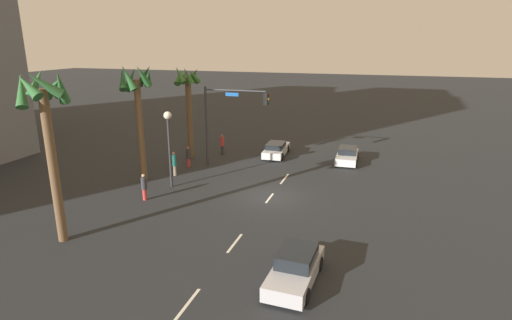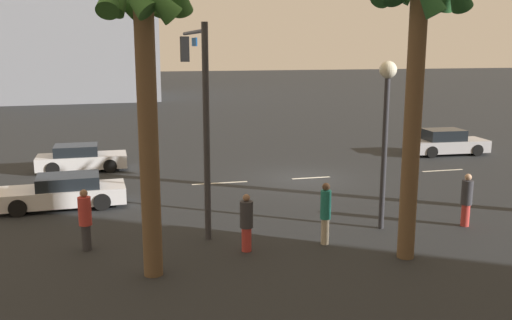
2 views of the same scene
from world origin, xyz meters
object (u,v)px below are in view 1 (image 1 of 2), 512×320
object	(u,v)px
palm_tree_0	(138,97)
car_1	(347,155)
pedestrian_2	(174,163)
pedestrian_0	(188,156)
palm_tree_2	(188,92)
pedestrian_1	(144,186)
pedestrian_3	(222,144)
streetlamp	(169,134)
car_0	(276,149)
car_2	(296,268)
traffic_signal	(226,114)
palm_tree_1	(46,120)

from	to	relation	value
palm_tree_0	car_1	bearing A→B (deg)	-55.23
pedestrian_2	car_1	bearing A→B (deg)	-57.63
pedestrian_0	palm_tree_2	world-z (taller)	palm_tree_2
pedestrian_1	palm_tree_0	bearing A→B (deg)	33.00
pedestrian_1	palm_tree_0	size ratio (longest dim) A/B	0.21
palm_tree_2	pedestrian_3	bearing A→B (deg)	-51.89
pedestrian_1	streetlamp	bearing A→B (deg)	-8.56
car_0	palm_tree_2	size ratio (longest dim) A/B	0.58
car_2	pedestrian_1	distance (m)	13.33
pedestrian_0	palm_tree_0	xyz separation A→B (m)	(-4.35, 1.58, 5.44)
car_0	palm_tree_0	size ratio (longest dim) A/B	0.55
pedestrian_3	pedestrian_1	bearing A→B (deg)	177.28
pedestrian_1	pedestrian_2	distance (m)	5.26
car_0	pedestrian_3	size ratio (longest dim) A/B	2.56
streetlamp	pedestrian_3	distance (m)	9.91
pedestrian_3	traffic_signal	bearing A→B (deg)	-152.38
pedestrian_2	traffic_signal	bearing A→B (deg)	-41.87
car_1	car_0	bearing A→B (deg)	87.92
pedestrian_1	pedestrian_2	xyz separation A→B (m)	(5.23, 0.57, 0.09)
car_0	palm_tree_1	xyz separation A→B (m)	(-19.88, 6.47, 5.94)
palm_tree_2	car_2	bearing A→B (deg)	-141.59
palm_tree_0	palm_tree_1	size ratio (longest dim) A/B	0.97
car_1	streetlamp	size ratio (longest dim) A/B	0.77
car_1	palm_tree_0	size ratio (longest dim) A/B	0.49
car_1	streetlamp	bearing A→B (deg)	131.75
streetlamp	pedestrian_0	size ratio (longest dim) A/B	3.17
car_1	traffic_signal	bearing A→B (deg)	115.54
car_0	streetlamp	distance (m)	12.19
car_2	palm_tree_1	xyz separation A→B (m)	(0.01, 12.62, 5.88)
streetlamp	palm_tree_2	distance (m)	8.18
traffic_signal	pedestrian_1	distance (m)	9.71
pedestrian_2	palm_tree_0	world-z (taller)	palm_tree_0
traffic_signal	pedestrian_2	world-z (taller)	traffic_signal
car_2	palm_tree_0	bearing A→B (deg)	54.66
car_2	car_1	bearing A→B (deg)	-0.99
traffic_signal	pedestrian_3	world-z (taller)	traffic_signal
car_2	palm_tree_2	distance (m)	22.26
car_0	palm_tree_1	size ratio (longest dim) A/B	0.53
car_2	pedestrian_1	size ratio (longest dim) A/B	2.46
car_0	pedestrian_1	bearing A→B (deg)	157.70
pedestrian_1	pedestrian_3	size ratio (longest dim) A/B	0.97
pedestrian_0	pedestrian_2	world-z (taller)	pedestrian_2
pedestrian_0	pedestrian_2	distance (m)	2.48
car_1	palm_tree_0	xyz separation A→B (m)	(-9.84, 14.18, 5.76)
pedestrian_3	palm_tree_2	world-z (taller)	palm_tree_2
traffic_signal	pedestrian_3	size ratio (longest dim) A/B	3.59
car_0	car_1	size ratio (longest dim) A/B	1.12
palm_tree_0	palm_tree_1	distance (m)	9.88
traffic_signal	streetlamp	bearing A→B (deg)	160.30
car_1	palm_tree_1	size ratio (longest dim) A/B	0.47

